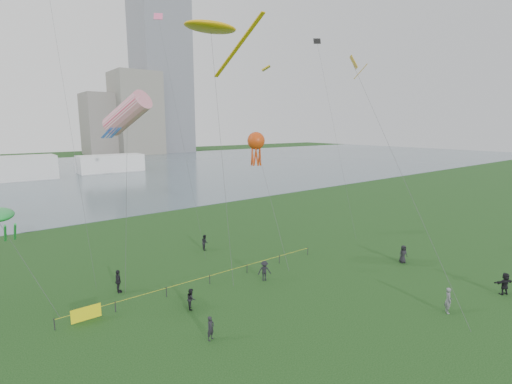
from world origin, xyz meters
TOP-DOWN VIEW (x-y plane):
  - ground_plane at (0.00, 0.00)m, footprint 400.00×400.00m
  - lake at (0.00, 100.00)m, footprint 400.00×120.00m
  - tower at (62.00, 168.00)m, footprint 24.00×24.00m
  - building_mid at (46.00, 162.00)m, footprint 20.00×20.00m
  - building_low at (32.00, 168.00)m, footprint 16.00×18.00m
  - pavilion_left at (-12.00, 95.00)m, footprint 22.00×8.00m
  - pavilion_right at (14.00, 98.00)m, footprint 18.00×7.00m
  - fence at (-9.60, 12.04)m, footprint 24.07×0.07m
  - kite_flyer at (7.74, -2.92)m, footprint 0.83×0.82m
  - spectator_a at (-6.81, 9.11)m, footprint 0.85×0.94m
  - spectator_b at (0.73, 9.72)m, footprint 1.34×1.11m
  - spectator_c at (-10.23, 15.20)m, footprint 0.61×1.18m
  - spectator_d at (14.38, 4.61)m, footprint 1.03×0.85m
  - spectator_e at (14.38, -4.31)m, footprint 1.77×1.20m
  - spectator_f at (-7.79, 4.67)m, footprint 0.68×0.56m
  - spectator_g at (0.72, 20.15)m, footprint 0.84×0.97m
  - kite_stingray at (-0.11, 16.48)m, footprint 5.19×10.10m
  - kite_windsock at (-7.74, 17.93)m, footprint 4.27×5.80m
  - kite_octopus at (7.69, 19.92)m, footprint 4.77×10.95m
  - kite_delta at (12.59, 9.61)m, footprint 7.37×16.56m
  - small_kites at (1.16, 22.36)m, footprint 30.48×5.40m

SIDE VIEW (x-z plane):
  - ground_plane at x=0.00m, z-range 0.00..0.00m
  - lake at x=0.00m, z-range -0.02..0.06m
  - fence at x=-9.60m, z-range 0.03..1.08m
  - spectator_a at x=-6.81m, z-range 0.00..1.58m
  - spectator_f at x=-7.79m, z-range 0.00..1.59m
  - spectator_g at x=0.72m, z-range 0.00..1.70m
  - spectator_d at x=14.38m, z-range 0.00..1.80m
  - spectator_b at x=0.73m, z-range 0.00..1.80m
  - spectator_e at x=14.38m, z-range 0.00..1.83m
  - kite_flyer at x=7.74m, z-range 0.00..1.93m
  - spectator_c at x=-10.23m, z-range 0.00..1.93m
  - pavilion_right at x=14.00m, z-range 0.00..5.00m
  - pavilion_left at x=-12.00m, z-range 0.00..6.00m
  - kite_octopus at x=7.69m, z-range 5.28..18.07m
  - building_low at x=32.00m, z-range 0.00..28.00m
  - kite_windsock at x=-7.74m, z-range 6.29..22.74m
  - kite_delta at x=12.59m, z-range 8.30..28.73m
  - building_mid at x=46.00m, z-range 0.00..38.00m
  - kite_stingray at x=-0.11m, z-range 10.88..33.60m
  - small_kites at x=1.16m, z-range 23.35..26.80m
  - tower at x=62.00m, z-range 0.00..120.00m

